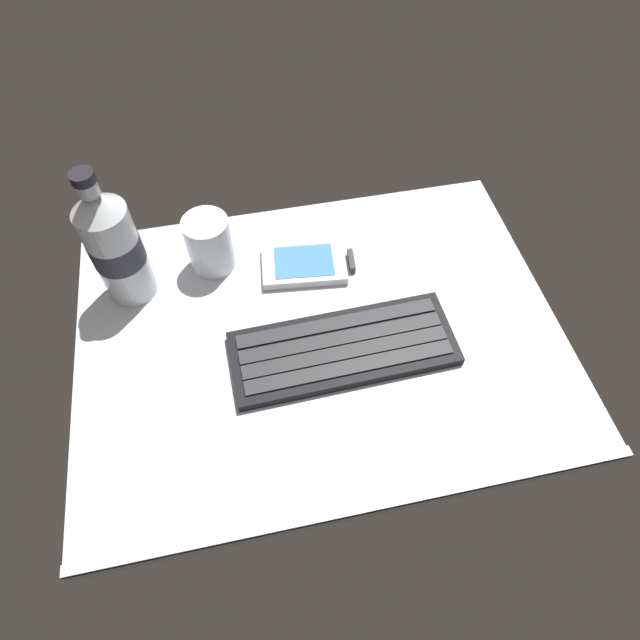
% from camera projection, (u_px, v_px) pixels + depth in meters
% --- Properties ---
extents(ground_plane, '(0.64, 0.48, 0.03)m').
position_uv_depth(ground_plane, '(320.00, 338.00, 0.72)').
color(ground_plane, silver).
extents(keyboard, '(0.29, 0.12, 0.02)m').
position_uv_depth(keyboard, '(343.00, 348.00, 0.69)').
color(keyboard, black).
rests_on(keyboard, ground_plane).
extents(handheld_device, '(0.13, 0.09, 0.02)m').
position_uv_depth(handheld_device, '(308.00, 264.00, 0.77)').
color(handheld_device, silver).
rests_on(handheld_device, ground_plane).
extents(juice_cup, '(0.06, 0.06, 0.09)m').
position_uv_depth(juice_cup, '(210.00, 245.00, 0.75)').
color(juice_cup, silver).
rests_on(juice_cup, ground_plane).
extents(water_bottle, '(0.07, 0.07, 0.21)m').
position_uv_depth(water_bottle, '(115.00, 246.00, 0.68)').
color(water_bottle, silver).
rests_on(water_bottle, ground_plane).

